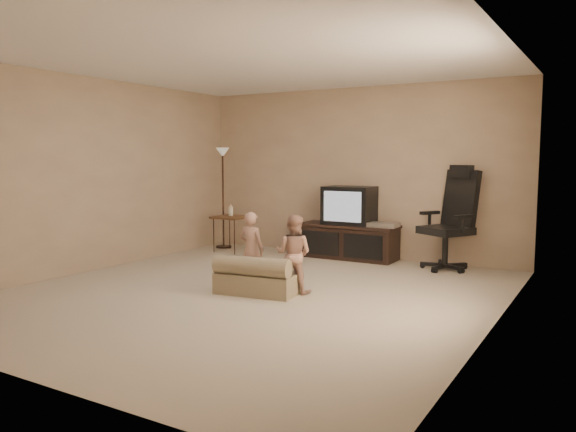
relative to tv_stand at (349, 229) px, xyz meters
The scene contains 9 objects.
floor 2.53m from the tv_stand, 90.44° to the right, with size 5.50×5.50×0.00m, color beige.
room_shell 2.72m from the tv_stand, 90.44° to the right, with size 5.50×5.50×5.50m.
tv_stand is the anchor object (origin of this frame).
office_chair 1.49m from the tv_stand, ahead, with size 0.86×0.87×1.37m.
side_table 1.87m from the tv_stand, 167.71° to the right, with size 0.51×0.51×0.76m.
floor_lamp 2.31m from the tv_stand, behind, with size 0.25×0.25×1.63m.
child_sofa 2.51m from the tv_stand, 89.18° to the right, with size 0.93×0.61×0.43m.
toddler_left 2.25m from the tv_stand, 95.05° to the right, with size 0.31×0.23×0.86m, color tan.
toddler_right 2.26m from the tv_stand, 81.18° to the right, with size 0.42×0.23×0.86m, color tan.
Camera 1 is at (3.38, -4.96, 1.48)m, focal length 35.00 mm.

